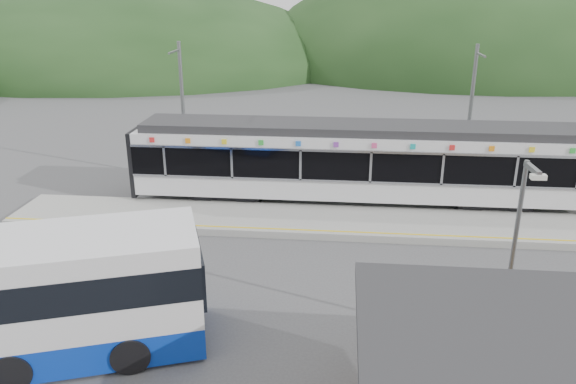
{
  "coord_description": "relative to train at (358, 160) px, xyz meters",
  "views": [
    {
      "loc": [
        0.96,
        -18.49,
        9.42
      ],
      "look_at": [
        -0.97,
        1.0,
        2.26
      ],
      "focal_mm": 35.0,
      "sensor_mm": 36.0,
      "label": 1
    }
  ],
  "objects": [
    {
      "name": "yellow_line",
      "position": [
        -1.74,
        -4.0,
        -1.76
      ],
      "size": [
        26.0,
        0.1,
        0.01
      ],
      "primitive_type": "cube",
      "color": "yellow",
      "rests_on": "platform"
    },
    {
      "name": "train",
      "position": [
        0.0,
        0.0,
        0.0
      ],
      "size": [
        20.44,
        3.01,
        3.74
      ],
      "color": "black",
      "rests_on": "ground"
    },
    {
      "name": "catenary_mast_east",
      "position": [
        5.26,
        2.56,
        1.58
      ],
      "size": [
        0.18,
        1.8,
        7.0
      ],
      "color": "slate",
      "rests_on": "ground"
    },
    {
      "name": "hills",
      "position": [
        4.45,
        -0.71,
        -2.06
      ],
      "size": [
        146.0,
        149.0,
        26.0
      ],
      "color": "#1E3D19",
      "rests_on": "ground"
    },
    {
      "name": "lamp_post",
      "position": [
        3.8,
        -10.8,
        1.18
      ],
      "size": [
        0.36,
        0.97,
        5.4
      ],
      "rotation": [
        0.0,
        0.0,
        0.05
      ],
      "color": "slate",
      "rests_on": "ground"
    },
    {
      "name": "platform",
      "position": [
        -1.74,
        -2.7,
        -1.91
      ],
      "size": [
        26.0,
        3.2,
        0.3
      ],
      "primitive_type": "cube",
      "color": "#9E9E99",
      "rests_on": "ground"
    },
    {
      "name": "catenary_mast_west",
      "position": [
        -8.74,
        2.56,
        1.58
      ],
      "size": [
        0.18,
        1.8,
        7.0
      ],
      "color": "slate",
      "rests_on": "ground"
    },
    {
      "name": "ground",
      "position": [
        -1.74,
        -6.0,
        -2.06
      ],
      "size": [
        120.0,
        120.0,
        0.0
      ],
      "primitive_type": "plane",
      "color": "#4C4C4F",
      "rests_on": "ground"
    }
  ]
}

